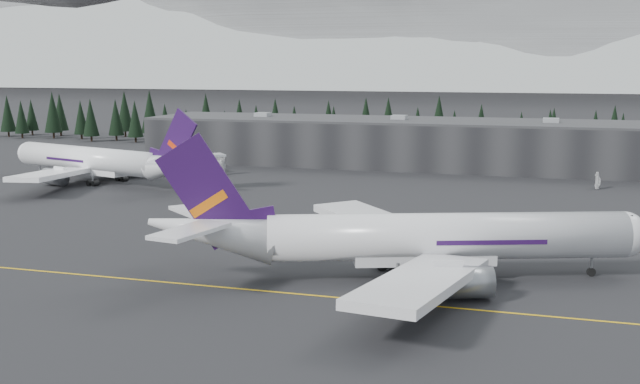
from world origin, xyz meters
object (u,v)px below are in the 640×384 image
(gse_vehicle_b, at_px, (598,186))
(terminal, at_px, (435,143))
(gse_vehicle_a, at_px, (221,172))
(jet_parked, at_px, (103,161))
(jet_main, at_px, (403,238))

(gse_vehicle_b, bearing_deg, terminal, -120.54)
(terminal, height_order, gse_vehicle_a, terminal)
(gse_vehicle_a, bearing_deg, gse_vehicle_b, -3.71)
(terminal, relative_size, gse_vehicle_a, 30.83)
(gse_vehicle_a, bearing_deg, jet_parked, -140.19)
(jet_main, bearing_deg, gse_vehicle_a, 107.12)
(jet_parked, relative_size, gse_vehicle_a, 11.66)
(gse_vehicle_b, bearing_deg, jet_main, -12.10)
(terminal, bearing_deg, jet_parked, -142.00)
(gse_vehicle_b, bearing_deg, gse_vehicle_a, -82.88)
(jet_main, height_order, gse_vehicle_a, jet_main)
(terminal, distance_m, gse_vehicle_b, 50.97)
(gse_vehicle_a, bearing_deg, terminal, 28.18)
(jet_parked, bearing_deg, gse_vehicle_b, -150.28)
(terminal, bearing_deg, jet_main, -82.75)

